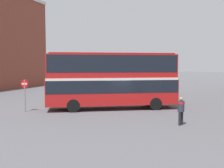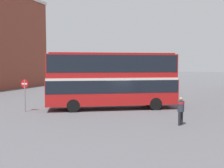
{
  "view_description": "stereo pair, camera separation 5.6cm",
  "coord_description": "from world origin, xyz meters",
  "px_view_note": "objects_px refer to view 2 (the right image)",
  "views": [
    {
      "loc": [
        6.43,
        -20.68,
        3.74
      ],
      "look_at": [
        -0.57,
        0.11,
        2.11
      ],
      "focal_mm": 42.0,
      "sensor_mm": 36.0,
      "label": 1
    },
    {
      "loc": [
        6.49,
        -20.66,
        3.74
      ],
      "look_at": [
        -0.57,
        0.11,
        2.11
      ],
      "focal_mm": 42.0,
      "sensor_mm": 36.0,
      "label": 2
    }
  ],
  "objects_px": {
    "double_decker_bus": "(112,77)",
    "no_entry_sign": "(25,90)",
    "parked_car_kerb_near": "(158,87)",
    "pedestrian_foreground": "(181,108)",
    "parked_car_kerb_far": "(95,88)"
  },
  "relations": [
    {
      "from": "double_decker_bus",
      "to": "no_entry_sign",
      "type": "relative_size",
      "value": 4.17
    },
    {
      "from": "parked_car_kerb_near",
      "to": "no_entry_sign",
      "type": "bearing_deg",
      "value": -120.25
    },
    {
      "from": "parked_car_kerb_near",
      "to": "no_entry_sign",
      "type": "xyz_separation_m",
      "value": [
        -7.81,
        -17.34,
        0.93
      ]
    },
    {
      "from": "pedestrian_foreground",
      "to": "no_entry_sign",
      "type": "relative_size",
      "value": 0.68
    },
    {
      "from": "pedestrian_foreground",
      "to": "parked_car_kerb_far",
      "type": "relative_size",
      "value": 0.35
    },
    {
      "from": "parked_car_kerb_near",
      "to": "pedestrian_foreground",
      "type": "bearing_deg",
      "value": -82.82
    },
    {
      "from": "pedestrian_foreground",
      "to": "parked_car_kerb_near",
      "type": "height_order",
      "value": "pedestrian_foreground"
    },
    {
      "from": "double_decker_bus",
      "to": "parked_car_kerb_far",
      "type": "bearing_deg",
      "value": 92.78
    },
    {
      "from": "parked_car_kerb_far",
      "to": "no_entry_sign",
      "type": "distance_m",
      "value": 13.11
    },
    {
      "from": "double_decker_bus",
      "to": "no_entry_sign",
      "type": "distance_m",
      "value": 7.1
    },
    {
      "from": "no_entry_sign",
      "to": "parked_car_kerb_near",
      "type": "bearing_deg",
      "value": 65.76
    },
    {
      "from": "pedestrian_foreground",
      "to": "parked_car_kerb_near",
      "type": "xyz_separation_m",
      "value": [
        -4.25,
        18.14,
        -0.24
      ]
    },
    {
      "from": "double_decker_bus",
      "to": "no_entry_sign",
      "type": "height_order",
      "value": "double_decker_bus"
    },
    {
      "from": "double_decker_bus",
      "to": "pedestrian_foreground",
      "type": "height_order",
      "value": "double_decker_bus"
    },
    {
      "from": "parked_car_kerb_far",
      "to": "no_entry_sign",
      "type": "relative_size",
      "value": 1.93
    }
  ]
}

